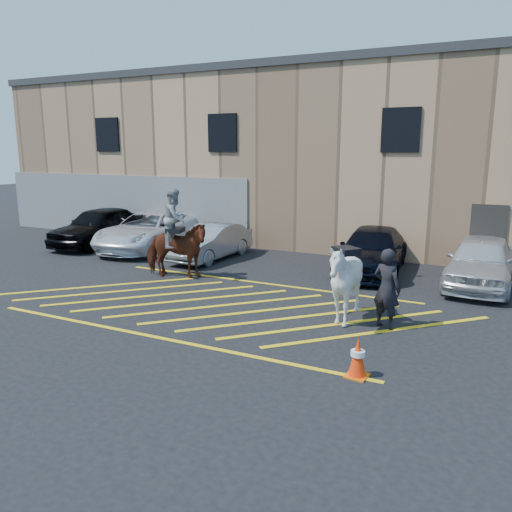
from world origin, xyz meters
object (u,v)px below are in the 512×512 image
at_px(car_silver_sedan, 211,242).
at_px(saddled_white, 345,282).
at_px(car_white_suv, 481,262).
at_px(car_black_suv, 99,226).
at_px(mounted_bay, 176,242).
at_px(handler, 387,288).
at_px(car_blue_suv, 372,250).
at_px(car_white_pickup, 150,231).
at_px(traffic_cone, 358,357).

bearing_deg(car_silver_sedan, saddled_white, -33.04).
bearing_deg(car_white_suv, car_black_suv, -177.76).
relative_size(mounted_bay, saddled_white, 1.20).
bearing_deg(car_silver_sedan, car_black_suv, 179.96).
xyz_separation_m(mounted_bay, saddled_white, (5.90, -1.72, -0.16)).
bearing_deg(handler, car_black_suv, 0.06).
bearing_deg(mounted_bay, car_white_suv, 19.75).
bearing_deg(car_blue_suv, car_white_pickup, 176.12).
bearing_deg(car_blue_suv, mounted_bay, -151.50).
height_order(car_silver_sedan, car_white_suv, car_white_suv).
bearing_deg(saddled_white, mounted_bay, 163.70).
height_order(handler, traffic_cone, handler).
xyz_separation_m(car_silver_sedan, handler, (7.27, -4.48, 0.28)).
relative_size(car_blue_suv, saddled_white, 2.07).
bearing_deg(mounted_bay, handler, -13.46).
bearing_deg(traffic_cone, car_black_suv, 149.98).
xyz_separation_m(car_silver_sedan, saddled_white, (6.34, -4.56, 0.33)).
relative_size(handler, traffic_cone, 2.50).
distance_m(car_blue_suv, handler, 5.39).
bearing_deg(car_black_suv, car_silver_sedan, -4.88).
bearing_deg(handler, car_white_suv, -90.11).
distance_m(handler, saddled_white, 0.95).
relative_size(car_white_pickup, car_silver_sedan, 1.40).
xyz_separation_m(car_black_suv, mounted_bay, (6.05, -3.11, 0.32)).
distance_m(handler, mounted_bay, 7.03).
distance_m(car_blue_suv, saddled_white, 5.29).
distance_m(car_blue_suv, car_white_suv, 3.31).
bearing_deg(car_blue_suv, car_silver_sedan, -178.27).
relative_size(car_white_pickup, mounted_bay, 1.93).
distance_m(car_white_suv, traffic_cone, 7.66).
height_order(car_white_pickup, car_white_suv, car_white_pickup).
height_order(car_blue_suv, handler, handler).
xyz_separation_m(car_white_pickup, car_blue_suv, (8.94, 0.19, -0.05)).
relative_size(car_silver_sedan, saddled_white, 1.65).
height_order(car_silver_sedan, car_blue_suv, car_blue_suv).
xyz_separation_m(car_white_suv, saddled_white, (-2.70, -4.81, 0.22)).
xyz_separation_m(car_silver_sedan, car_blue_suv, (5.75, 0.69, 0.07)).
height_order(car_white_pickup, mounted_bay, mounted_bay).
height_order(car_black_suv, car_silver_sedan, car_black_suv).
bearing_deg(saddled_white, car_black_suv, 157.96).
height_order(car_silver_sedan, traffic_cone, car_silver_sedan).
xyz_separation_m(car_white_pickup, traffic_cone, (10.55, -7.72, -0.38)).
relative_size(car_white_pickup, traffic_cone, 7.38).
bearing_deg(car_blue_suv, handler, -78.63).
height_order(car_white_suv, traffic_cone, car_white_suv).
xyz_separation_m(car_blue_suv, traffic_cone, (1.61, -7.91, -0.34)).
height_order(car_white_pickup, car_silver_sedan, car_white_pickup).
distance_m(car_black_suv, saddled_white, 12.88).
distance_m(car_silver_sedan, saddled_white, 7.82).
relative_size(car_black_suv, car_white_suv, 1.08).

